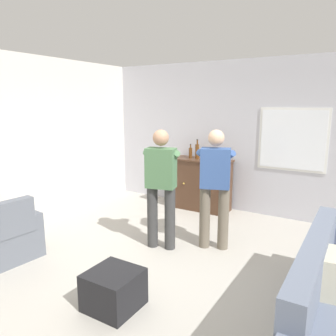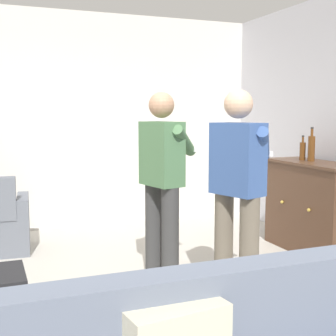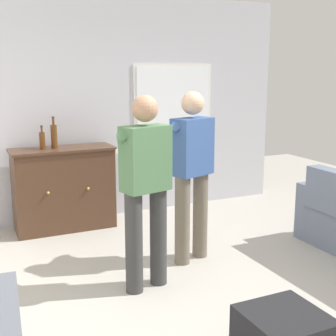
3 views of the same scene
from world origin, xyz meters
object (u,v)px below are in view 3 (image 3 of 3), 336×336
(bottle_liquor_amber, at_px, (54,136))
(person_standing_right, at_px, (191,168))
(person_standing_left, at_px, (145,184))
(bottle_wine_green, at_px, (42,140))
(sideboard_cabinet, at_px, (64,189))

(bottle_liquor_amber, distance_m, person_standing_right, 1.81)
(bottle_liquor_amber, bearing_deg, person_standing_left, -78.73)
(bottle_wine_green, distance_m, person_standing_left, 1.93)
(bottle_liquor_amber, xyz_separation_m, person_standing_right, (1.01, -1.48, -0.19))
(person_standing_left, xyz_separation_m, person_standing_right, (0.64, 0.38, 0.00))
(sideboard_cabinet, height_order, bottle_wine_green, bottle_wine_green)
(bottle_wine_green, distance_m, bottle_liquor_amber, 0.14)
(person_standing_left, bearing_deg, bottle_wine_green, 105.35)
(person_standing_right, bearing_deg, person_standing_left, -149.43)
(sideboard_cabinet, height_order, bottle_liquor_amber, bottle_liquor_amber)
(sideboard_cabinet, height_order, person_standing_right, person_standing_right)
(sideboard_cabinet, bearing_deg, bottle_wine_green, 177.36)
(bottle_wine_green, distance_m, person_standing_right, 1.88)
(person_standing_right, bearing_deg, sideboard_cabinet, 122.37)
(person_standing_left, bearing_deg, person_standing_right, 30.57)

